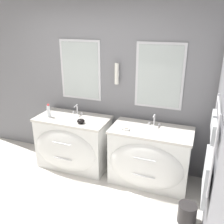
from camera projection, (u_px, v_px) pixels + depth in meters
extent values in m
cube|color=slate|center=(100.00, 84.00, 3.89)|extent=(5.02, 0.06, 2.60)
cube|color=silver|center=(80.00, 70.00, 3.89)|extent=(0.68, 0.02, 0.93)
cube|color=#B2BCBA|center=(80.00, 70.00, 3.88)|extent=(0.61, 0.01, 0.86)
cube|color=silver|center=(159.00, 76.00, 3.48)|extent=(0.68, 0.02, 0.93)
cube|color=#B2BCBA|center=(159.00, 76.00, 3.47)|extent=(0.61, 0.01, 0.86)
cylinder|color=white|center=(117.00, 74.00, 3.65)|extent=(0.06, 0.06, 0.31)
cube|color=silver|center=(118.00, 73.00, 3.69)|extent=(0.05, 0.02, 0.08)
cube|color=slate|center=(222.00, 122.00, 2.47)|extent=(0.06, 3.55, 2.60)
cylinder|color=silver|center=(213.00, 159.00, 2.08)|extent=(0.02, 0.02, 0.80)
cylinder|color=silver|center=(213.00, 130.00, 2.61)|extent=(0.02, 0.02, 0.80)
cylinder|color=silver|center=(219.00, 106.00, 2.22)|extent=(0.02, 0.61, 0.02)
cylinder|color=silver|center=(217.00, 121.00, 2.27)|extent=(0.02, 0.61, 0.02)
cylinder|color=silver|center=(214.00, 136.00, 2.32)|extent=(0.02, 0.61, 0.02)
cylinder|color=silver|center=(212.00, 150.00, 2.37)|extent=(0.02, 0.61, 0.02)
cylinder|color=silver|center=(210.00, 163.00, 2.42)|extent=(0.02, 0.61, 0.02)
cylinder|color=silver|center=(208.00, 176.00, 2.47)|extent=(0.02, 0.61, 0.02)
cube|color=#B7BCC1|center=(206.00, 176.00, 2.48)|extent=(0.04, 0.51, 0.45)
cube|color=#B7BCC1|center=(214.00, 132.00, 2.18)|extent=(0.04, 0.21, 0.18)
cube|color=#B7BCC1|center=(214.00, 121.00, 2.41)|extent=(0.04, 0.21, 0.18)
cube|color=white|center=(74.00, 143.00, 4.00)|extent=(1.10, 0.57, 0.80)
ellipsoid|color=white|center=(65.00, 151.00, 3.75)|extent=(1.01, 0.13, 0.67)
cube|color=beige|center=(73.00, 119.00, 3.85)|extent=(1.13, 0.60, 0.03)
ellipsoid|color=white|center=(72.00, 121.00, 3.84)|extent=(0.32, 0.28, 0.10)
cylinder|color=silver|center=(62.00, 144.00, 3.63)|extent=(0.30, 0.01, 0.01)
cylinder|color=silver|center=(63.00, 159.00, 3.72)|extent=(0.30, 0.01, 0.01)
cube|color=white|center=(150.00, 157.00, 3.59)|extent=(1.10, 0.57, 0.80)
ellipsoid|color=white|center=(145.00, 167.00, 3.34)|extent=(1.01, 0.13, 0.67)
cube|color=beige|center=(152.00, 130.00, 3.44)|extent=(1.13, 0.60, 0.03)
ellipsoid|color=white|center=(151.00, 133.00, 3.43)|extent=(0.32, 0.28, 0.10)
cylinder|color=silver|center=(145.00, 159.00, 3.22)|extent=(0.30, 0.01, 0.01)
cylinder|color=silver|center=(144.00, 176.00, 3.31)|extent=(0.30, 0.01, 0.01)
cylinder|color=silver|center=(77.00, 109.00, 3.95)|extent=(0.02, 0.02, 0.16)
cylinder|color=silver|center=(76.00, 106.00, 3.89)|extent=(0.02, 0.09, 0.02)
cylinder|color=silver|center=(74.00, 113.00, 4.00)|extent=(0.03, 0.03, 0.04)
cylinder|color=silver|center=(81.00, 114.00, 3.95)|extent=(0.03, 0.03, 0.04)
cylinder|color=silver|center=(154.00, 120.00, 3.55)|extent=(0.02, 0.02, 0.16)
cylinder|color=silver|center=(154.00, 116.00, 3.48)|extent=(0.02, 0.09, 0.02)
cylinder|color=silver|center=(149.00, 123.00, 3.59)|extent=(0.03, 0.03, 0.04)
cylinder|color=silver|center=(159.00, 125.00, 3.55)|extent=(0.03, 0.03, 0.04)
cylinder|color=silver|center=(49.00, 111.00, 3.84)|extent=(0.05, 0.05, 0.18)
cylinder|color=red|center=(48.00, 105.00, 3.81)|extent=(0.03, 0.03, 0.02)
ellipsoid|color=black|center=(81.00, 121.00, 3.63)|extent=(0.11, 0.11, 0.07)
cube|color=white|center=(126.00, 129.00, 3.42)|extent=(0.10, 0.07, 0.02)
ellipsoid|color=#F2E5CC|center=(126.00, 128.00, 3.41)|extent=(0.06, 0.04, 0.02)
cylinder|color=#282626|center=(187.00, 213.00, 2.93)|extent=(0.22, 0.22, 0.24)
torus|color=#282626|center=(188.00, 205.00, 2.89)|extent=(0.22, 0.22, 0.01)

